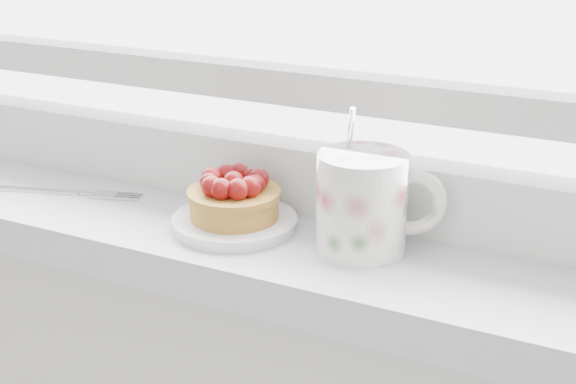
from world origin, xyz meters
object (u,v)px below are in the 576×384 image
Objects in this scene: saucer at (235,223)px; floral_mug at (365,201)px; raspberry_tart at (234,196)px; fork at (68,192)px.

saucer is 0.92× the size of floral_mug.
saucer is 0.14m from floral_mug.
raspberry_tart is (-0.00, -0.00, 0.03)m from saucer.
saucer is 0.76× the size of fork.
raspberry_tart is 0.13m from floral_mug.
fork is at bearing -180.00° from saucer.
raspberry_tart is at bearing -175.55° from floral_mug.
floral_mug is (0.13, 0.01, 0.04)m from saucer.
fork is at bearing 179.98° from raspberry_tart.
floral_mug is at bearing 4.42° from saucer.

